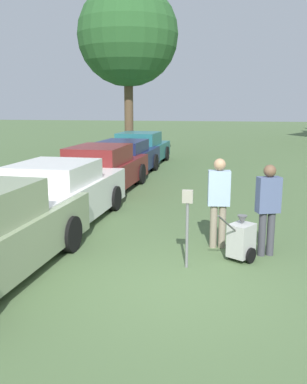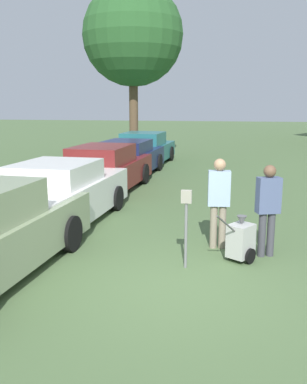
{
  "view_description": "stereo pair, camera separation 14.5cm",
  "coord_description": "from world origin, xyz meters",
  "px_view_note": "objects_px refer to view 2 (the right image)",
  "views": [
    {
      "loc": [
        0.64,
        -6.19,
        2.82
      ],
      "look_at": [
        -0.67,
        1.87,
        1.1
      ],
      "focal_mm": 40.0,
      "sensor_mm": 36.0,
      "label": 1
    },
    {
      "loc": [
        0.78,
        -6.17,
        2.82
      ],
      "look_at": [
        -0.67,
        1.87,
        1.1
      ],
      "focal_mm": 40.0,
      "sensor_mm": 36.0,
      "label": 2
    }
  ],
  "objects_px": {
    "person_worker": "(219,198)",
    "equipment_cart": "(241,240)",
    "parked_car_white": "(60,195)",
    "person_supervisor": "(268,205)",
    "parked_car_navy": "(128,159)",
    "parking_meter": "(186,214)",
    "parked_car_maroon": "(104,171)",
    "parked_car_teal": "(144,150)"
  },
  "relations": [
    {
      "from": "parked_car_maroon",
      "to": "person_supervisor",
      "type": "height_order",
      "value": "person_supervisor"
    },
    {
      "from": "parked_car_maroon",
      "to": "parked_car_white",
      "type": "bearing_deg",
      "value": -86.75
    },
    {
      "from": "parked_car_navy",
      "to": "parking_meter",
      "type": "height_order",
      "value": "parked_car_navy"
    },
    {
      "from": "parked_car_navy",
      "to": "equipment_cart",
      "type": "xyz_separation_m",
      "value": [
        4.16,
        -8.53,
        -0.27
      ]
    },
    {
      "from": "parked_car_white",
      "to": "person_supervisor",
      "type": "bearing_deg",
      "value": -13.8
    },
    {
      "from": "parked_car_navy",
      "to": "equipment_cart",
      "type": "height_order",
      "value": "parked_car_navy"
    },
    {
      "from": "parked_car_white",
      "to": "equipment_cart",
      "type": "bearing_deg",
      "value": -19.76
    },
    {
      "from": "parked_car_white",
      "to": "parked_car_maroon",
      "type": "relative_size",
      "value": 0.91
    },
    {
      "from": "parked_car_white",
      "to": "parked_car_teal",
      "type": "height_order",
      "value": "parked_car_teal"
    },
    {
      "from": "parking_meter",
      "to": "person_worker",
      "type": "relative_size",
      "value": 0.77
    },
    {
      "from": "parked_car_maroon",
      "to": "parked_car_navy",
      "type": "bearing_deg",
      "value": 93.23
    },
    {
      "from": "person_worker",
      "to": "equipment_cart",
      "type": "relative_size",
      "value": 1.78
    },
    {
      "from": "parked_car_maroon",
      "to": "equipment_cart",
      "type": "relative_size",
      "value": 5.36
    },
    {
      "from": "person_supervisor",
      "to": "parked_car_maroon",
      "type": "bearing_deg",
      "value": -66.08
    },
    {
      "from": "parked_car_maroon",
      "to": "person_worker",
      "type": "bearing_deg",
      "value": -48.64
    },
    {
      "from": "parked_car_white",
      "to": "equipment_cart",
      "type": "relative_size",
      "value": 4.86
    },
    {
      "from": "parked_car_maroon",
      "to": "parking_meter",
      "type": "relative_size",
      "value": 3.89
    },
    {
      "from": "equipment_cart",
      "to": "parked_car_teal",
      "type": "bearing_deg",
      "value": 143.17
    },
    {
      "from": "person_worker",
      "to": "parked_car_navy",
      "type": "bearing_deg",
      "value": -70.45
    },
    {
      "from": "parked_car_navy",
      "to": "person_supervisor",
      "type": "relative_size",
      "value": 2.95
    },
    {
      "from": "parked_car_maroon",
      "to": "person_supervisor",
      "type": "bearing_deg",
      "value": -44.27
    },
    {
      "from": "person_worker",
      "to": "equipment_cart",
      "type": "distance_m",
      "value": 1.0
    },
    {
      "from": "parked_car_teal",
      "to": "equipment_cart",
      "type": "bearing_deg",
      "value": -67.31
    },
    {
      "from": "parked_car_teal",
      "to": "person_supervisor",
      "type": "height_order",
      "value": "person_supervisor"
    },
    {
      "from": "parked_car_navy",
      "to": "parked_car_teal",
      "type": "height_order",
      "value": "parked_car_teal"
    },
    {
      "from": "parked_car_white",
      "to": "person_worker",
      "type": "bearing_deg",
      "value": -13.46
    },
    {
      "from": "parking_meter",
      "to": "equipment_cart",
      "type": "relative_size",
      "value": 1.38
    },
    {
      "from": "parked_car_white",
      "to": "person_worker",
      "type": "height_order",
      "value": "person_worker"
    },
    {
      "from": "parked_car_white",
      "to": "equipment_cart",
      "type": "distance_m",
      "value": 4.53
    },
    {
      "from": "parked_car_white",
      "to": "person_worker",
      "type": "relative_size",
      "value": 2.73
    },
    {
      "from": "parked_car_navy",
      "to": "person_supervisor",
      "type": "height_order",
      "value": "person_supervisor"
    },
    {
      "from": "parked_car_teal",
      "to": "equipment_cart",
      "type": "distance_m",
      "value": 12.49
    },
    {
      "from": "parked_car_maroon",
      "to": "equipment_cart",
      "type": "bearing_deg",
      "value": -49.15
    },
    {
      "from": "person_worker",
      "to": "person_supervisor",
      "type": "height_order",
      "value": "person_worker"
    },
    {
      "from": "parked_car_maroon",
      "to": "person_worker",
      "type": "distance_m",
      "value": 6.05
    },
    {
      "from": "parking_meter",
      "to": "equipment_cart",
      "type": "xyz_separation_m",
      "value": [
        0.94,
        0.49,
        -0.57
      ]
    },
    {
      "from": "parked_car_teal",
      "to": "parking_meter",
      "type": "bearing_deg",
      "value": -72.06
    },
    {
      "from": "parked_car_white",
      "to": "person_supervisor",
      "type": "height_order",
      "value": "person_supervisor"
    },
    {
      "from": "parked_car_white",
      "to": "parked_car_navy",
      "type": "bearing_deg",
      "value": 93.24
    },
    {
      "from": "parked_car_maroon",
      "to": "parking_meter",
      "type": "bearing_deg",
      "value": -58.12
    },
    {
      "from": "parked_car_white",
      "to": "parked_car_maroon",
      "type": "height_order",
      "value": "parked_car_maroon"
    },
    {
      "from": "equipment_cart",
      "to": "parked_car_maroon",
      "type": "bearing_deg",
      "value": 161.32
    }
  ]
}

